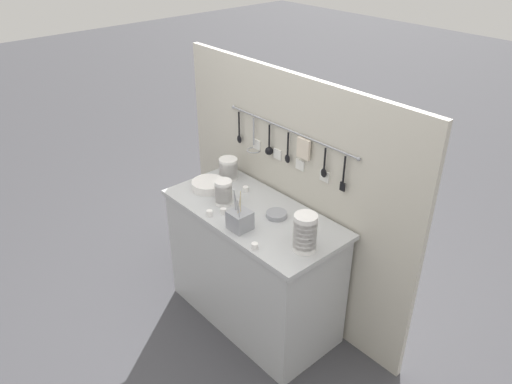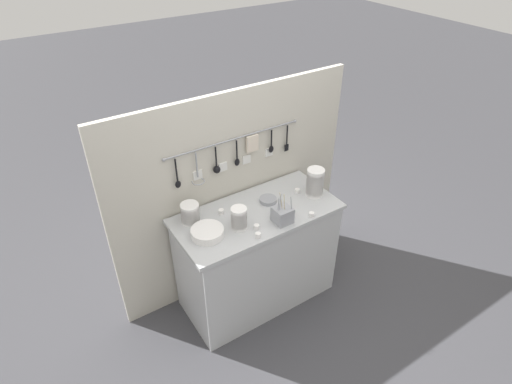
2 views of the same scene
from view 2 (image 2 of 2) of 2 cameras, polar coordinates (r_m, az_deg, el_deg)
name	(u,v)px [view 2 (image 2 of 2)]	position (r m, az deg, el deg)	size (l,w,h in m)	color
ground_plane	(257,294)	(3.83, 0.11, -13.50)	(20.00, 20.00, 0.00)	#424247
counter	(257,256)	(3.50, 0.12, -8.57)	(1.26, 0.60, 0.90)	#B7BABC
back_wall	(234,193)	(3.45, -2.91, -0.19)	(2.06, 0.11, 1.75)	beige
bowl_stack_back_corner	(190,213)	(3.11, -8.76, -2.81)	(0.13, 0.13, 0.15)	white
bowl_stack_short_front	(315,182)	(3.36, 7.87, 1.28)	(0.14, 0.14, 0.23)	white
bowl_stack_nested_right	(239,218)	(3.02, -2.28, -3.51)	(0.11, 0.11, 0.17)	white
plate_stack	(207,232)	(3.00, -6.49, -5.37)	(0.23, 0.23, 0.06)	white
steel_mixing_bowl	(268,200)	(3.31, 1.62, -1.06)	(0.13, 0.13, 0.03)	#93969E
cutlery_caddy	(282,215)	(3.09, 3.54, -3.04)	(0.13, 0.13, 0.27)	#93969E
cup_centre	(221,212)	(3.20, -4.66, -2.62)	(0.04, 0.04, 0.04)	white
cup_mid_row	(297,191)	(3.42, 5.53, 0.14)	(0.04, 0.04, 0.04)	white
cup_beside_plates	(256,227)	(3.05, 0.06, -4.68)	(0.04, 0.04, 0.04)	white
cup_by_caddy	(311,215)	(3.18, 7.40, -3.00)	(0.04, 0.04, 0.04)	white
cup_back_right	(258,235)	(2.98, 0.27, -5.78)	(0.04, 0.04, 0.04)	white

